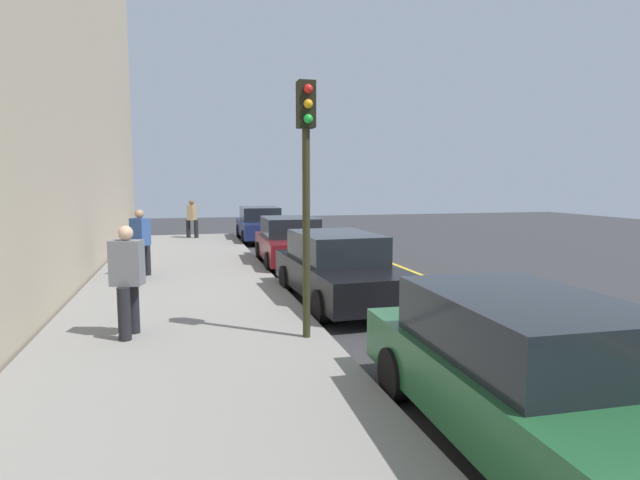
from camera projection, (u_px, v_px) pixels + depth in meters
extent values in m
plane|color=#333335|center=(334.00, 298.00, 11.68)|extent=(56.00, 56.00, 0.00)
cube|color=gray|center=(184.00, 303.00, 10.84)|extent=(28.00, 4.60, 0.15)
cube|color=gold|center=(461.00, 290.00, 12.48)|extent=(28.00, 0.14, 0.01)
cylinder|color=black|center=(284.00, 237.00, 21.64)|extent=(0.65, 0.24, 0.64)
cylinder|color=black|center=(244.00, 238.00, 21.26)|extent=(0.65, 0.24, 0.64)
cylinder|color=black|center=(275.00, 231.00, 24.46)|extent=(0.65, 0.24, 0.64)
cylinder|color=black|center=(239.00, 231.00, 24.08)|extent=(0.65, 0.24, 0.64)
cube|color=navy|center=(260.00, 228.00, 22.83)|extent=(4.74, 1.93, 0.64)
cube|color=black|center=(260.00, 214.00, 22.99)|extent=(2.49, 1.67, 0.60)
cylinder|color=black|center=(327.00, 261.00, 15.04)|extent=(0.65, 0.24, 0.64)
cylinder|color=black|center=(270.00, 263.00, 14.67)|extent=(0.65, 0.24, 0.64)
cylinder|color=black|center=(309.00, 250.00, 17.53)|extent=(0.65, 0.24, 0.64)
cylinder|color=black|center=(260.00, 251.00, 17.16)|extent=(0.65, 0.24, 0.64)
cube|color=maroon|center=(291.00, 247.00, 16.07)|extent=(4.20, 1.93, 0.64)
cube|color=black|center=(290.00, 227.00, 16.20)|extent=(2.20, 1.66, 0.60)
cylinder|color=black|center=(404.00, 301.00, 9.99)|extent=(0.65, 0.24, 0.64)
cylinder|color=black|center=(321.00, 307.00, 9.50)|extent=(0.65, 0.24, 0.64)
cylinder|color=black|center=(352.00, 275.00, 12.72)|extent=(0.65, 0.24, 0.64)
cylinder|color=black|center=(286.00, 279.00, 12.24)|extent=(0.65, 0.24, 0.64)
cube|color=black|center=(339.00, 276.00, 11.08)|extent=(4.70, 1.97, 0.64)
cube|color=black|center=(336.00, 247.00, 11.23)|extent=(2.47, 1.69, 0.60)
cylinder|color=black|center=(519.00, 363.00, 6.54)|extent=(0.65, 0.24, 0.64)
cylinder|color=black|center=(395.00, 374.00, 6.16)|extent=(0.65, 0.24, 0.64)
cube|color=#1E512D|center=(534.00, 395.00, 4.90)|extent=(4.78, 1.95, 0.64)
cube|color=black|center=(522.00, 325.00, 5.06)|extent=(2.51, 1.68, 0.60)
cylinder|color=black|center=(135.00, 262.00, 13.32)|extent=(0.19, 0.19, 0.82)
cylinder|color=black|center=(147.00, 260.00, 13.65)|extent=(0.19, 0.19, 0.82)
cube|color=#335193|center=(140.00, 232.00, 13.40)|extent=(0.55, 0.55, 0.70)
sphere|color=tan|center=(139.00, 214.00, 13.35)|extent=(0.23, 0.23, 0.23)
cylinder|color=black|center=(124.00, 314.00, 8.01)|extent=(0.20, 0.20, 0.84)
cylinder|color=black|center=(133.00, 308.00, 8.40)|extent=(0.20, 0.20, 0.84)
cube|color=slate|center=(127.00, 263.00, 8.12)|extent=(0.41, 0.54, 0.71)
sphere|color=#D8AD8C|center=(126.00, 233.00, 8.06)|extent=(0.23, 0.23, 0.23)
cylinder|color=black|center=(196.00, 229.00, 22.84)|extent=(0.19, 0.19, 0.79)
cylinder|color=black|center=(188.00, 229.00, 22.91)|extent=(0.19, 0.19, 0.79)
cube|color=tan|center=(192.00, 212.00, 22.79)|extent=(0.53, 0.45, 0.67)
sphere|color=brown|center=(192.00, 202.00, 22.74)|extent=(0.22, 0.22, 0.22)
cylinder|color=#2D2D19|center=(306.00, 235.00, 8.04)|extent=(0.12, 0.12, 3.28)
cube|color=black|center=(306.00, 105.00, 7.82)|extent=(0.26, 0.26, 0.70)
sphere|color=red|center=(308.00, 89.00, 7.65)|extent=(0.14, 0.14, 0.14)
sphere|color=orange|center=(308.00, 104.00, 7.68)|extent=(0.14, 0.14, 0.14)
sphere|color=green|center=(308.00, 119.00, 7.70)|extent=(0.14, 0.14, 0.14)
cube|color=black|center=(139.00, 269.00, 13.05)|extent=(0.34, 0.22, 0.53)
cylinder|color=#4C4C4C|center=(139.00, 252.00, 13.00)|extent=(0.03, 0.03, 0.36)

